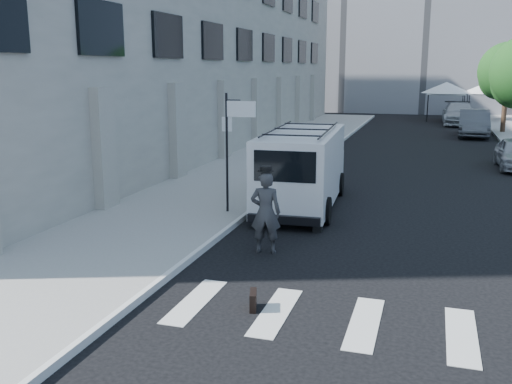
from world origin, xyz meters
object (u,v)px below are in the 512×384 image
Objects in this scene: briefcase at (253,300)px; cargo_van at (303,167)px; suitcase at (318,220)px; parked_car_c at (459,114)px; parked_car_b at (474,123)px; businessman at (266,212)px.

briefcase is 8.30m from cargo_van.
suitcase is 3.08m from cargo_van.
parked_car_c is (4.71, 32.47, 0.57)m from suitcase.
parked_car_b is at bearing -86.30° from parked_car_c.
briefcase is 0.07× the size of parked_car_c.
businessman is 0.34× the size of parked_car_c.
parked_car_c is (5.55, 34.67, -0.14)m from businessman.
suitcase is at bearing 73.25° from briefcase.
cargo_van reaches higher than briefcase.
parked_car_c is (5.76, 29.74, -0.39)m from cargo_van.
parked_car_b is at bearing 71.92° from suitcase.
parked_car_b is at bearing -112.24° from businessman.
businessman is 27.37m from parked_car_b.
parked_car_b reaches higher than suitcase.
briefcase is 30.41m from parked_car_b.
cargo_van is 22.65m from parked_car_b.
suitcase is at bearing -99.18° from parked_car_c.
parked_car_b reaches higher than parked_car_c.
suitcase is 25.04m from parked_car_b.
cargo_van reaches higher than businessman.
parked_car_c is (-0.65, 8.01, -0.00)m from parked_car_b.
businessman reaches higher than briefcase.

